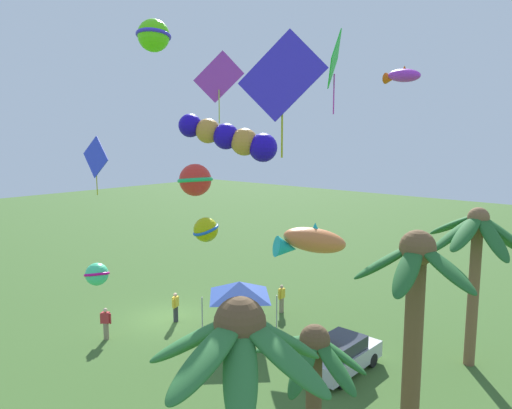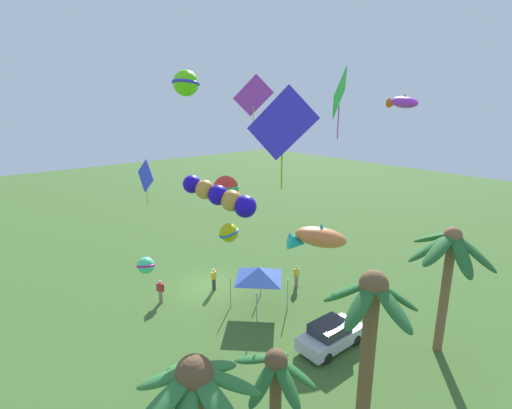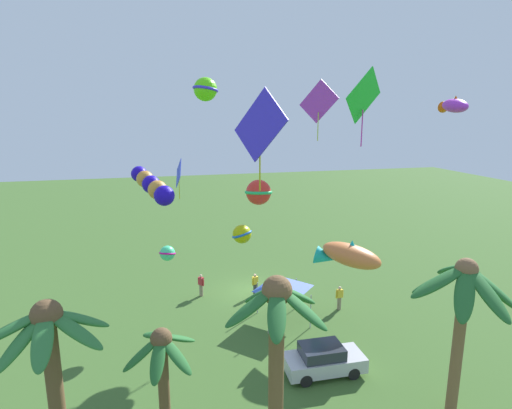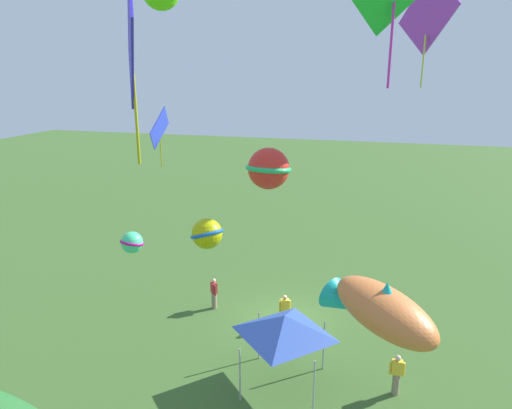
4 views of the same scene
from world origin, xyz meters
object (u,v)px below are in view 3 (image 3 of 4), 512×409
Objects in this scene: kite_diamond_3 at (364,97)px; kite_fish_5 at (348,255)px; kite_ball_6 at (259,192)px; spectator_2 at (201,285)px; kite_ball_10 at (167,253)px; spectator_1 at (339,298)px; kite_diamond_0 at (319,102)px; kite_fish_1 at (454,106)px; kite_tube_9 at (153,186)px; palm_tree_3 at (163,369)px; palm_tree_2 at (51,357)px; palm_tree_0 at (277,334)px; kite_diamond_4 at (179,174)px; palm_tree_1 at (463,296)px; parked_car_0 at (323,359)px; kite_ball_8 at (205,89)px; spectator_0 at (255,284)px; kite_diamond_2 at (260,127)px; festival_tent at (283,283)px; kite_ball_7 at (242,234)px.

kite_fish_5 is at bearing -99.83° from kite_diamond_3.
spectator_2 is at bearing -40.35° from kite_ball_6.
spectator_1 is at bearing 175.22° from kite_ball_10.
kite_diamond_0 is 1.10× the size of kite_diamond_3.
kite_fish_1 reaches higher than spectator_1.
kite_diamond_0 is at bearing -98.34° from kite_diamond_3.
kite_tube_9 reaches higher than spectator_2.
palm_tree_3 is at bearing 78.49° from spectator_2.
palm_tree_2 reaches higher than spectator_2.
palm_tree_0 is 4.58× the size of spectator_1.
kite_fish_5 is at bearing -156.32° from kite_tube_9.
kite_diamond_4 reaches higher than spectator_1.
palm_tree_3 is (11.83, -0.12, -1.45)m from palm_tree_1.
kite_ball_10 is (2.28, 3.34, 3.64)m from spectator_2.
parked_car_0 is 2.48× the size of spectator_1.
spectator_2 is 0.37× the size of kite_diamond_0.
kite_diamond_4 is 0.99× the size of kite_tube_9.
kite_ball_8 is (-2.97, -9.81, 9.89)m from palm_tree_3.
kite_ball_10 is at bearing -25.83° from kite_diamond_3.
palm_tree_2 is 4.48× the size of spectator_0.
palm_tree_1 is at bearing 90.81° from kite_diamond_0.
spectator_2 is 16.65m from kite_diamond_3.
kite_ball_8 reaches higher than kite_tube_9.
palm_tree_2 is at bearing 33.65° from kite_diamond_2.
spectator_1 is (0.44, -10.00, -4.55)m from palm_tree_1.
spectator_0 is at bearing -47.93° from kite_fish_1.
palm_tree_0 is 7.09m from palm_tree_2.
kite_fish_5 is at bearing 137.83° from kite_ball_6.
palm_tree_3 is 1.20× the size of kite_diamond_2.
kite_tube_9 is at bearing 7.52° from kite_fish_1.
palm_tree_0 reaches higher than festival_tent.
kite_diamond_3 is (-5.66, -1.39, 1.40)m from kite_diamond_2.
palm_tree_3 is at bearing 73.16° from kite_ball_8.
kite_diamond_0 is 2.00× the size of kite_ball_6.
kite_diamond_0 is 11.58m from kite_fish_5.
kite_ball_8 is (7.35, -3.72, 0.45)m from kite_diamond_3.
kite_diamond_3 is at bearing 128.07° from kite_ball_6.
kite_ball_6 is (-6.28, -11.24, 3.87)m from palm_tree_3.
kite_ball_7 is (2.95, -5.10, 5.15)m from parked_car_0.
spectator_1 is 13.01m from kite_diamond_4.
kite_ball_7 reaches higher than spectator_2.
kite_ball_10 is at bearing -18.93° from kite_fish_5.
kite_tube_9 is at bearing 22.56° from kite_diamond_2.
palm_tree_2 is 1.57× the size of kite_diamond_2.
kite_diamond_2 is (-7.94, -5.28, 6.69)m from palm_tree_2.
kite_ball_6 reaches higher than spectator_0.
parked_car_0 is at bearing 70.51° from kite_diamond_0.
spectator_0 is at bearing -102.54° from kite_diamond_2.
spectator_1 is 14.01m from kite_diamond_2.
spectator_2 is 0.74× the size of kite_fish_1.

